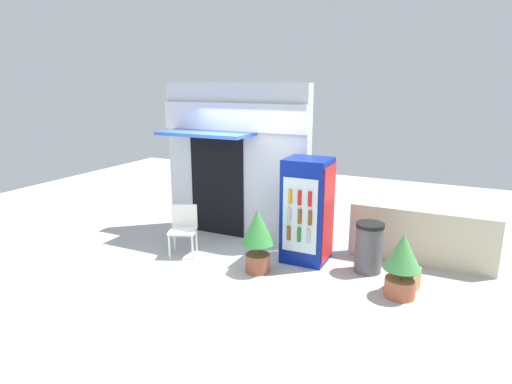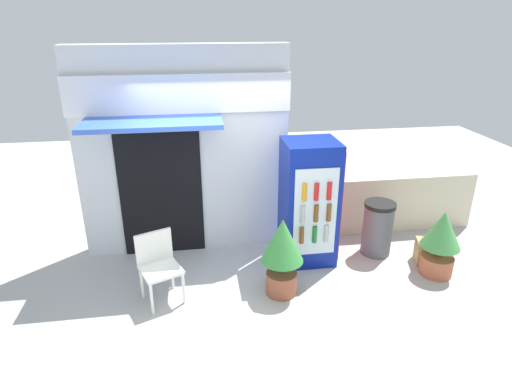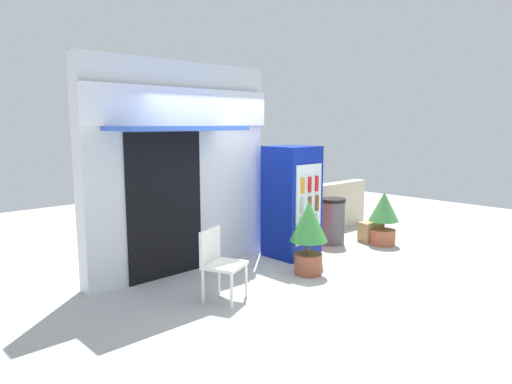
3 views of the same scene
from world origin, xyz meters
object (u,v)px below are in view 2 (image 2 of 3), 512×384
(trash_bin, at_px, (378,228))
(cardboard_box, at_px, (428,252))
(drink_cooler, at_px, (309,202))
(potted_plant_near_shop, at_px, (282,250))
(plastic_chair, at_px, (158,262))
(potted_plant_curbside, at_px, (441,239))

(trash_bin, height_order, cardboard_box, trash_bin)
(cardboard_box, bearing_deg, drink_cooler, 166.81)
(potted_plant_near_shop, bearing_deg, cardboard_box, 10.19)
(drink_cooler, distance_m, potted_plant_near_shop, 0.99)
(drink_cooler, distance_m, trash_bin, 1.15)
(plastic_chair, distance_m, potted_plant_curbside, 3.69)
(potted_plant_near_shop, xyz_separation_m, potted_plant_curbside, (2.18, 0.12, -0.09))
(plastic_chair, bearing_deg, potted_plant_curbside, -0.27)
(drink_cooler, height_order, trash_bin, drink_cooler)
(drink_cooler, relative_size, trash_bin, 2.17)
(potted_plant_near_shop, bearing_deg, plastic_chair, 174.90)
(potted_plant_curbside, height_order, cardboard_box, potted_plant_curbside)
(plastic_chair, relative_size, trash_bin, 1.07)
(drink_cooler, xyz_separation_m, potted_plant_near_shop, (-0.54, -0.79, -0.26))
(potted_plant_near_shop, bearing_deg, trash_bin, 26.09)
(plastic_chair, relative_size, potted_plant_curbside, 0.93)
(drink_cooler, bearing_deg, plastic_chair, -162.27)
(potted_plant_curbside, relative_size, trash_bin, 1.15)
(plastic_chair, xyz_separation_m, potted_plant_curbside, (3.69, -0.02, 0.03))
(potted_plant_curbside, xyz_separation_m, cardboard_box, (0.04, 0.28, -0.36))
(drink_cooler, relative_size, potted_plant_near_shop, 1.69)
(plastic_chair, distance_m, trash_bin, 3.17)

